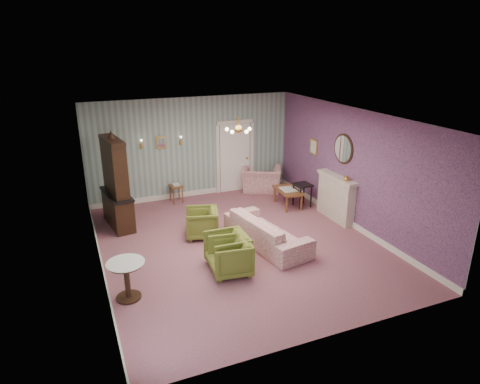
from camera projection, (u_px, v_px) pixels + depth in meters
name	position (u px, v px, depth m)	size (l,w,h in m)	color
floor	(239.00, 244.00, 9.69)	(7.00, 7.00, 0.00)	#935564
ceiling	(238.00, 117.00, 8.71)	(7.00, 7.00, 0.00)	white
wall_back	(192.00, 148.00, 12.24)	(6.00, 6.00, 0.00)	gray
wall_front	(330.00, 255.00, 6.16)	(6.00, 6.00, 0.00)	gray
wall_left	(94.00, 203.00, 8.12)	(7.00, 7.00, 0.00)	gray
wall_right	(353.00, 169.00, 10.28)	(7.00, 7.00, 0.00)	gray
wall_right_floral	(352.00, 169.00, 10.28)	(7.00, 7.00, 0.00)	#BB5D8E
door	(235.00, 156.00, 12.80)	(1.12, 0.12, 2.16)	white
olive_chair_a	(230.00, 255.00, 8.36)	(0.76, 0.72, 0.79)	olive
olive_chair_b	(227.00, 249.00, 8.58)	(0.78, 0.73, 0.81)	olive
olive_chair_c	(202.00, 221.00, 9.95)	(0.73, 0.69, 0.75)	olive
sofa_chintz	(267.00, 226.00, 9.52)	(2.31, 0.67, 0.90)	#A6435E
wingback_chair	(261.00, 175.00, 12.92)	(1.17, 0.76, 1.02)	#A6435E
dresser	(115.00, 181.00, 10.27)	(0.49, 1.41, 2.36)	black
fireplace	(336.00, 198.00, 10.88)	(0.30, 1.40, 1.16)	beige
mantel_vase	(347.00, 178.00, 10.30)	(0.15, 0.15, 0.15)	gold
oval_mirror	(343.00, 149.00, 10.48)	(0.04, 0.76, 0.84)	white
framed_print	(314.00, 147.00, 11.74)	(0.04, 0.34, 0.42)	gold
coffee_table	(288.00, 198.00, 11.81)	(0.54, 0.98, 0.50)	brown
side_table_black	(302.00, 195.00, 11.76)	(0.44, 0.44, 0.66)	black
pedestal_table	(127.00, 280.00, 7.54)	(0.67, 0.67, 0.74)	black
nesting_table	(176.00, 193.00, 12.11)	(0.33, 0.42, 0.55)	brown
gilt_mirror_back	(161.00, 142.00, 11.80)	(0.28, 0.06, 0.36)	gold
sconce_left	(141.00, 144.00, 11.58)	(0.16, 0.12, 0.30)	gold
sconce_right	(181.00, 141.00, 11.98)	(0.16, 0.12, 0.30)	gold
chandelier	(238.00, 130.00, 8.80)	(0.56, 0.56, 0.36)	gold
burgundy_cushion	(262.00, 178.00, 12.78)	(0.38, 0.10, 0.38)	maroon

